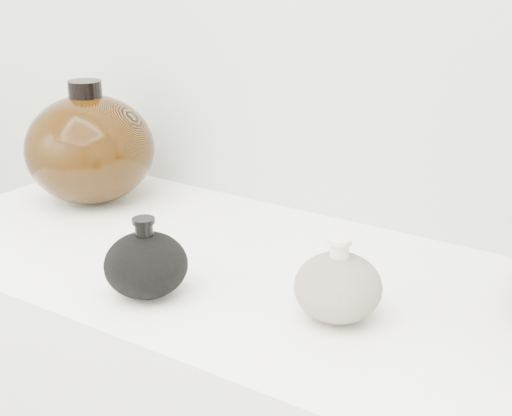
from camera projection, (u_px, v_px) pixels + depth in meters
The scene contains 3 objects.
black_gourd_vase at pixel (146, 264), 0.95m from camera, with size 0.15×0.15×0.11m.
cream_gourd_vase at pixel (338, 286), 0.89m from camera, with size 0.11×0.11×0.11m.
left_round_pot at pixel (90, 148), 1.28m from camera, with size 0.28×0.28×0.22m.
Camera 1 is at (0.50, 0.16, 1.35)m, focal length 50.00 mm.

